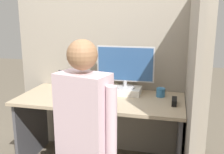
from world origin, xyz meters
The scene contains 11 objects.
cubicle_panel_back centered at (0.00, 0.73, 0.84)m, with size 2.07×0.05×1.68m.
cubicle_panel_right centered at (0.81, 0.28, 0.84)m, with size 0.04×1.35×1.68m.
desk centered at (0.00, 0.35, 0.55)m, with size 1.57×0.71×0.72m.
paper_box centered at (0.21, 0.53, 0.75)m, with size 0.31×0.22×0.06m.
monitor centered at (0.21, 0.54, 1.00)m, with size 0.56×0.20×0.41m.
laptop centered at (-0.30, 0.45, 0.76)m, with size 0.36×0.21×0.22m.
mouse centered at (-0.04, 0.28, 0.74)m, with size 0.07×0.05×0.03m.
stapler centered at (0.69, 0.32, 0.75)m, with size 0.04×0.15×0.05m.
carrot_toy centered at (0.19, 0.10, 0.74)m, with size 0.04×0.15×0.04m.
person centered at (0.12, -0.46, 0.77)m, with size 0.47×0.45×1.34m.
coffee_mug centered at (0.56, 0.52, 0.76)m, with size 0.08×0.08×0.08m.
Camera 1 is at (0.67, -1.93, 1.49)m, focal length 42.00 mm.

